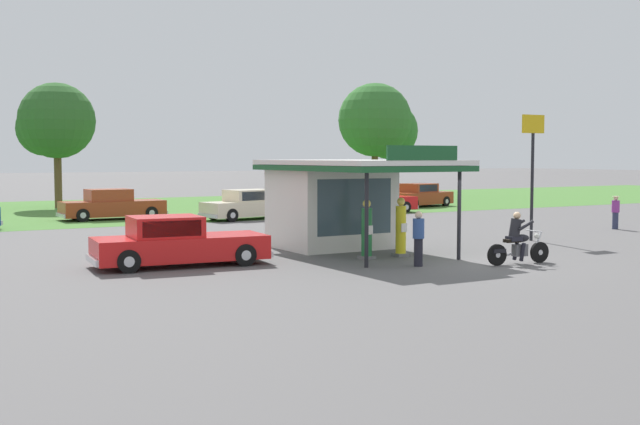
{
  "coord_description": "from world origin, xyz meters",
  "views": [
    {
      "loc": [
        -16.05,
        -18.05,
        3.22
      ],
      "look_at": [
        -3.05,
        4.18,
        1.4
      ],
      "focal_mm": 44.18,
      "sensor_mm": 36.0,
      "label": 1
    }
  ],
  "objects_px": {
    "gas_pump_nearside": "(367,232)",
    "bystander_admiring_sedan": "(616,212)",
    "parked_car_back_row_centre": "(112,206)",
    "roadside_pole_sign": "(533,155)",
    "gas_pump_offside": "(401,230)",
    "motorcycle_with_rider": "(518,243)",
    "parked_car_back_row_far_right": "(370,201)",
    "featured_classic_sedan": "(177,243)",
    "parked_car_back_row_left": "(420,196)",
    "parked_car_back_row_far_left": "(251,206)",
    "bystander_strolling_foreground": "(418,237)"
  },
  "relations": [
    {
      "from": "gas_pump_nearside",
      "to": "bystander_admiring_sedan",
      "type": "xyz_separation_m",
      "value": [
        15.33,
        2.97,
        -0.07
      ]
    },
    {
      "from": "parked_car_back_row_far_left",
      "to": "parked_car_back_row_left",
      "type": "bearing_deg",
      "value": 14.75
    },
    {
      "from": "gas_pump_offside",
      "to": "roadside_pole_sign",
      "type": "distance_m",
      "value": 7.73
    },
    {
      "from": "gas_pump_offside",
      "to": "parked_car_back_row_far_right",
      "type": "height_order",
      "value": "gas_pump_offside"
    },
    {
      "from": "gas_pump_nearside",
      "to": "parked_car_back_row_far_right",
      "type": "bearing_deg",
      "value": 55.69
    },
    {
      "from": "gas_pump_nearside",
      "to": "roadside_pole_sign",
      "type": "distance_m",
      "value": 8.98
    },
    {
      "from": "gas_pump_offside",
      "to": "parked_car_back_row_left",
      "type": "distance_m",
      "value": 25.75
    },
    {
      "from": "parked_car_back_row_centre",
      "to": "featured_classic_sedan",
      "type": "bearing_deg",
      "value": -99.77
    },
    {
      "from": "gas_pump_nearside",
      "to": "bystander_strolling_foreground",
      "type": "height_order",
      "value": "gas_pump_nearside"
    },
    {
      "from": "bystander_admiring_sedan",
      "to": "parked_car_back_row_far_right",
      "type": "bearing_deg",
      "value": 105.35
    },
    {
      "from": "bystander_admiring_sedan",
      "to": "roadside_pole_sign",
      "type": "xyz_separation_m",
      "value": [
        -6.79,
        -1.61,
        2.51
      ]
    },
    {
      "from": "featured_classic_sedan",
      "to": "parked_car_back_row_far_left",
      "type": "relative_size",
      "value": 0.95
    },
    {
      "from": "parked_car_back_row_left",
      "to": "roadside_pole_sign",
      "type": "height_order",
      "value": "roadside_pole_sign"
    },
    {
      "from": "motorcycle_with_rider",
      "to": "parked_car_back_row_centre",
      "type": "bearing_deg",
      "value": 104.02
    },
    {
      "from": "motorcycle_with_rider",
      "to": "parked_car_back_row_left",
      "type": "relative_size",
      "value": 0.44
    },
    {
      "from": "parked_car_back_row_centre",
      "to": "bystander_strolling_foreground",
      "type": "bearing_deg",
      "value": -82.41
    },
    {
      "from": "bystander_strolling_foreground",
      "to": "roadside_pole_sign",
      "type": "distance_m",
      "value": 9.21
    },
    {
      "from": "bystander_strolling_foreground",
      "to": "parked_car_back_row_far_right",
      "type": "bearing_deg",
      "value": 59.69
    },
    {
      "from": "motorcycle_with_rider",
      "to": "bystander_admiring_sedan",
      "type": "bearing_deg",
      "value": 27.44
    },
    {
      "from": "motorcycle_with_rider",
      "to": "parked_car_back_row_centre",
      "type": "height_order",
      "value": "motorcycle_with_rider"
    },
    {
      "from": "motorcycle_with_rider",
      "to": "roadside_pole_sign",
      "type": "xyz_separation_m",
      "value": [
        5.3,
        4.67,
        2.64
      ]
    },
    {
      "from": "gas_pump_offside",
      "to": "motorcycle_with_rider",
      "type": "xyz_separation_m",
      "value": [
        1.91,
        -3.3,
        -0.22
      ]
    },
    {
      "from": "parked_car_back_row_centre",
      "to": "roadside_pole_sign",
      "type": "relative_size",
      "value": 1.12
    },
    {
      "from": "parked_car_back_row_centre",
      "to": "bystander_admiring_sedan",
      "type": "relative_size",
      "value": 3.62
    },
    {
      "from": "motorcycle_with_rider",
      "to": "gas_pump_nearside",
      "type": "bearing_deg",
      "value": 134.44
    },
    {
      "from": "roadside_pole_sign",
      "to": "bystander_strolling_foreground",
      "type": "bearing_deg",
      "value": -156.59
    },
    {
      "from": "bystander_strolling_foreground",
      "to": "roadside_pole_sign",
      "type": "bearing_deg",
      "value": 23.41
    },
    {
      "from": "gas_pump_offside",
      "to": "featured_classic_sedan",
      "type": "height_order",
      "value": "gas_pump_offside"
    },
    {
      "from": "motorcycle_with_rider",
      "to": "featured_classic_sedan",
      "type": "relative_size",
      "value": 0.41
    },
    {
      "from": "bystander_strolling_foreground",
      "to": "roadside_pole_sign",
      "type": "relative_size",
      "value": 0.34
    },
    {
      "from": "parked_car_back_row_left",
      "to": "bystander_admiring_sedan",
      "type": "xyz_separation_m",
      "value": [
        -2.18,
        -17.06,
        0.09
      ]
    },
    {
      "from": "gas_pump_nearside",
      "to": "roadside_pole_sign",
      "type": "relative_size",
      "value": 0.39
    },
    {
      "from": "gas_pump_offside",
      "to": "motorcycle_with_rider",
      "type": "relative_size",
      "value": 0.86
    },
    {
      "from": "parked_car_back_row_far_left",
      "to": "roadside_pole_sign",
      "type": "distance_m",
      "value": 16.0
    },
    {
      "from": "gas_pump_offside",
      "to": "parked_car_back_row_centre",
      "type": "relative_size",
      "value": 0.35
    },
    {
      "from": "parked_car_back_row_centre",
      "to": "parked_car_back_row_far_right",
      "type": "distance_m",
      "value": 14.39
    },
    {
      "from": "featured_classic_sedan",
      "to": "parked_car_back_row_centre",
      "type": "bearing_deg",
      "value": 80.23
    },
    {
      "from": "roadside_pole_sign",
      "to": "gas_pump_nearside",
      "type": "bearing_deg",
      "value": -170.9
    },
    {
      "from": "parked_car_back_row_centre",
      "to": "motorcycle_with_rider",
      "type": "bearing_deg",
      "value": -75.98
    },
    {
      "from": "parked_car_back_row_far_left",
      "to": "bystander_admiring_sedan",
      "type": "distance_m",
      "value": 17.75
    },
    {
      "from": "motorcycle_with_rider",
      "to": "parked_car_back_row_far_left",
      "type": "bearing_deg",
      "value": 88.57
    },
    {
      "from": "motorcycle_with_rider",
      "to": "parked_car_back_row_far_right",
      "type": "xyz_separation_m",
      "value": [
        8.28,
        20.18,
        0.03
      ]
    },
    {
      "from": "parked_car_back_row_far_left",
      "to": "featured_classic_sedan",
      "type": "bearing_deg",
      "value": -122.41
    },
    {
      "from": "parked_car_back_row_far_right",
      "to": "bystander_admiring_sedan",
      "type": "bearing_deg",
      "value": -74.65
    },
    {
      "from": "parked_car_back_row_far_right",
      "to": "bystander_strolling_foreground",
      "type": "xyz_separation_m",
      "value": [
        -11.13,
        -19.04,
        0.18
      ]
    },
    {
      "from": "motorcycle_with_rider",
      "to": "parked_car_back_row_far_right",
      "type": "height_order",
      "value": "motorcycle_with_rider"
    },
    {
      "from": "featured_classic_sedan",
      "to": "parked_car_back_row_far_left",
      "type": "bearing_deg",
      "value": 57.59
    },
    {
      "from": "gas_pump_nearside",
      "to": "parked_car_back_row_far_left",
      "type": "xyz_separation_m",
      "value": [
        3.73,
        16.4,
        -0.16
      ]
    },
    {
      "from": "featured_classic_sedan",
      "to": "roadside_pole_sign",
      "type": "distance_m",
      "value": 14.49
    },
    {
      "from": "gas_pump_offside",
      "to": "parked_car_back_row_left",
      "type": "bearing_deg",
      "value": 51.07
    }
  ]
}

